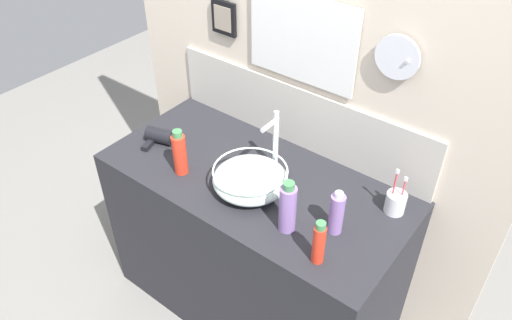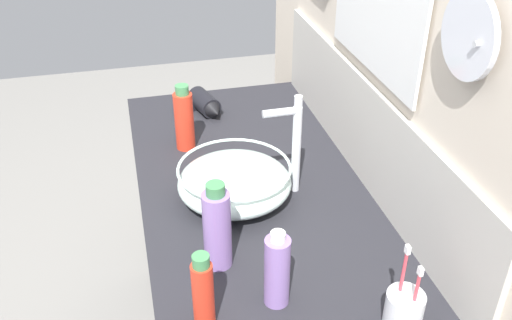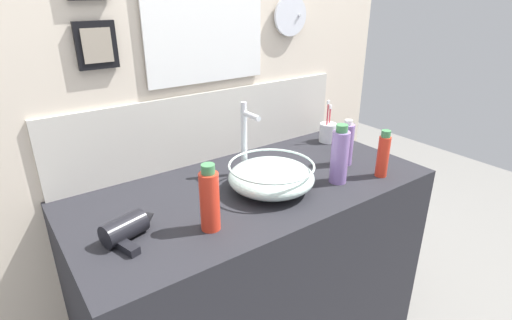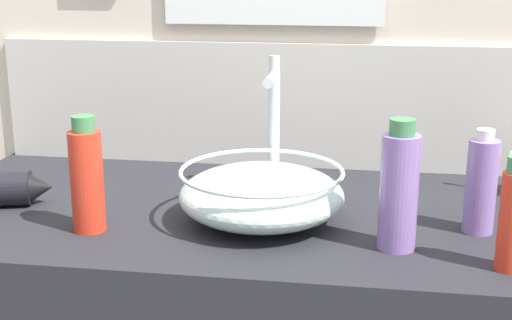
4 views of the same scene
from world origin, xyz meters
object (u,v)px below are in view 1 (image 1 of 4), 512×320
faucet (274,139)px  soap_dispenser (336,213)px  glass_bowl_sink (250,179)px  toothbrush_cup (396,202)px  shampoo_bottle (288,208)px  spray_bottle (319,243)px  lotion_bottle (180,153)px  hair_drier (162,137)px

faucet → soap_dispenser: faucet is taller
glass_bowl_sink → toothbrush_cup: toothbrush_cup is taller
shampoo_bottle → glass_bowl_sink: bearing=159.5°
toothbrush_cup → spray_bottle: (-0.10, -0.39, 0.04)m
spray_bottle → lotion_bottle: bearing=175.2°
soap_dispenser → lotion_bottle: 0.70m
toothbrush_cup → shampoo_bottle: 0.43m
glass_bowl_sink → faucet: 0.19m
glass_bowl_sink → shampoo_bottle: size_ratio=1.37×
hair_drier → soap_dispenser: soap_dispenser is taller
faucet → toothbrush_cup: bearing=8.5°
spray_bottle → shampoo_bottle: shampoo_bottle is taller
glass_bowl_sink → hair_drier: bearing=179.4°
toothbrush_cup → soap_dispenser: bearing=-119.4°
shampoo_bottle → faucet: bearing=134.0°
glass_bowl_sink → lotion_bottle: size_ratio=1.45×
toothbrush_cup → lotion_bottle: 0.89m
toothbrush_cup → soap_dispenser: toothbrush_cup is taller
faucet → shampoo_bottle: size_ratio=1.28×
spray_bottle → shampoo_bottle: bearing=160.4°
glass_bowl_sink → soap_dispenser: (0.39, 0.01, 0.03)m
faucet → toothbrush_cup: 0.54m
glass_bowl_sink → lotion_bottle: 0.32m
lotion_bottle → shampoo_bottle: (0.54, 0.00, 0.01)m
hair_drier → spray_bottle: 0.95m
glass_bowl_sink → soap_dispenser: size_ratio=1.62×
spray_bottle → glass_bowl_sink: bearing=159.9°
glass_bowl_sink → soap_dispenser: 0.39m
hair_drier → shampoo_bottle: shampoo_bottle is taller
lotion_bottle → glass_bowl_sink: bearing=17.0°
hair_drier → toothbrush_cup: toothbrush_cup is taller
glass_bowl_sink → shampoo_bottle: bearing=-20.5°
hair_drier → soap_dispenser: bearing=0.2°
toothbrush_cup → spray_bottle: toothbrush_cup is taller
glass_bowl_sink → hair_drier: (-0.51, 0.00, -0.02)m
faucet → spray_bottle: 0.53m
spray_bottle → soap_dispenser: bearing=99.0°
spray_bottle → shampoo_bottle: 0.18m
soap_dispenser → spray_bottle: bearing=-81.0°
faucet → soap_dispenser: (0.39, -0.15, -0.07)m
faucet → soap_dispenser: size_ratio=1.52×
spray_bottle → faucet: bearing=143.0°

